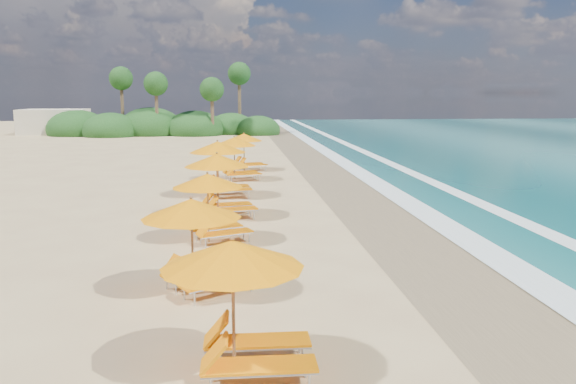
{
  "coord_description": "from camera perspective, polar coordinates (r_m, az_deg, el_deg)",
  "views": [
    {
      "loc": [
        -1.92,
        -19.65,
        4.62
      ],
      "look_at": [
        0.0,
        0.0,
        1.2
      ],
      "focal_mm": 35.71,
      "sensor_mm": 36.0,
      "label": 1
    }
  ],
  "objects": [
    {
      "name": "ground",
      "position": [
        20.28,
        -0.0,
        -3.34
      ],
      "size": [
        160.0,
        160.0,
        0.0
      ],
      "primitive_type": "plane",
      "color": "tan",
      "rests_on": "ground"
    },
    {
      "name": "wet_sand",
      "position": [
        21.03,
        10.93,
        -3.03
      ],
      "size": [
        4.0,
        160.0,
        0.01
      ],
      "primitive_type": "cube",
      "color": "#8E7855",
      "rests_on": "ground"
    },
    {
      "name": "surf_foam",
      "position": [
        21.94,
        17.71,
        -2.73
      ],
      "size": [
        4.0,
        160.0,
        0.01
      ],
      "color": "white",
      "rests_on": "ground"
    },
    {
      "name": "station_1",
      "position": [
        9.5,
        -4.36,
        -10.48
      ],
      "size": [
        2.56,
        2.36,
        2.37
      ],
      "rotation": [
        0.0,
        0.0,
        -0.01
      ],
      "color": "olive",
      "rests_on": "ground"
    },
    {
      "name": "station_2",
      "position": [
        13.42,
        -8.84,
        -4.61
      ],
      "size": [
        3.15,
        3.15,
        2.33
      ],
      "rotation": [
        0.0,
        0.0,
        0.56
      ],
      "color": "olive",
      "rests_on": "ground"
    },
    {
      "name": "station_3",
      "position": [
        18.02,
        -7.45,
        -1.03
      ],
      "size": [
        2.89,
        2.85,
        2.23
      ],
      "rotation": [
        0.0,
        0.0,
        0.38
      ],
      "color": "olive",
      "rests_on": "ground"
    },
    {
      "name": "station_4",
      "position": [
        21.51,
        -6.55,
        1.12
      ],
      "size": [
        2.99,
        2.86,
        2.47
      ],
      "rotation": [
        0.0,
        0.0,
        0.2
      ],
      "color": "olive",
      "rests_on": "ground"
    },
    {
      "name": "station_5",
      "position": [
        25.78,
        -6.55,
        2.69
      ],
      "size": [
        2.97,
        2.8,
        2.58
      ],
      "rotation": [
        0.0,
        0.0,
        0.11
      ],
      "color": "olive",
      "rests_on": "ground"
    },
    {
      "name": "station_6",
      "position": [
        30.75,
        -5.02,
        3.65
      ],
      "size": [
        2.92,
        2.81,
        2.38
      ],
      "rotation": [
        0.0,
        0.0,
        0.23
      ],
      "color": "olive",
      "rests_on": "ground"
    },
    {
      "name": "station_7",
      "position": [
        34.64,
        -4.12,
        4.28
      ],
      "size": [
        2.87,
        2.79,
        2.29
      ],
      "rotation": [
        0.0,
        0.0,
        0.29
      ],
      "color": "olive",
      "rests_on": "ground"
    },
    {
      "name": "treeline",
      "position": [
        65.76,
        -12.65,
        6.44
      ],
      "size": [
        25.8,
        8.8,
        9.74
      ],
      "color": "#163D14",
      "rests_on": "ground"
    },
    {
      "name": "beach_building",
      "position": [
        70.64,
        -22.23,
        6.5
      ],
      "size": [
        7.0,
        5.0,
        2.8
      ],
      "primitive_type": "cube",
      "color": "beige",
      "rests_on": "ground"
    }
  ]
}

